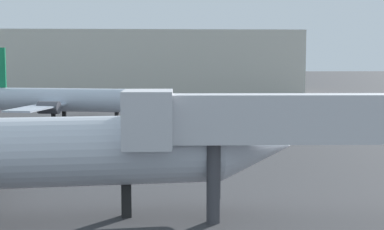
# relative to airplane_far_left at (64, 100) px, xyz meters

# --- Properties ---
(airplane_far_left) EXTENTS (26.42, 22.52, 9.32)m
(airplane_far_left) POSITION_rel_airplane_far_left_xyz_m (0.00, 0.00, 0.00)
(airplane_far_left) COLOR #B2BCCC
(airplane_far_left) RESTS_ON ground_plane
(jet_bridge) EXTENTS (17.09, 2.92, 6.61)m
(jet_bridge) POSITION_rel_airplane_far_left_xyz_m (17.22, -44.07, 2.17)
(jet_bridge) COLOR silver
(jet_bridge) RESTS_ON ground_plane
(terminal_building) EXTENTS (66.49, 26.21, 13.77)m
(terminal_building) POSITION_rel_airplane_far_left_xyz_m (9.69, 61.38, 4.01)
(terminal_building) COLOR beige
(terminal_building) RESTS_ON ground_plane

